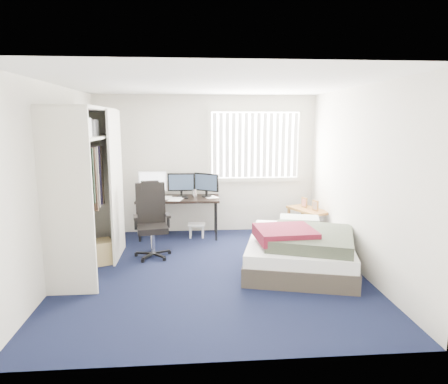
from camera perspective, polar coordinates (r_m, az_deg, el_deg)
ground at (r=5.60m, az=-1.69°, el=-11.25°), size 4.20×4.20×0.00m
room_shell at (r=5.24m, az=-1.78°, el=4.32°), size 4.20×4.20×4.20m
window_assembly at (r=7.35m, az=4.47°, el=6.67°), size 1.72×0.09×1.32m
closet at (r=5.69m, az=-18.99°, el=2.64°), size 0.64×1.84×2.22m
desk at (r=7.08m, az=-6.49°, el=-0.49°), size 1.46×0.71×1.17m
office_chair at (r=6.19m, az=-10.26°, el=-5.04°), size 0.62×0.62×1.14m
footstool at (r=7.12m, az=-3.94°, el=-4.97°), size 0.31×0.25×0.24m
nightstand at (r=7.09m, az=11.96°, el=-2.88°), size 0.66×0.87×0.72m
bed at (r=5.79m, az=10.81°, el=-7.84°), size 1.85×2.19×0.63m
pine_box at (r=6.11m, az=-17.73°, el=-8.21°), size 0.54×0.48×0.33m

